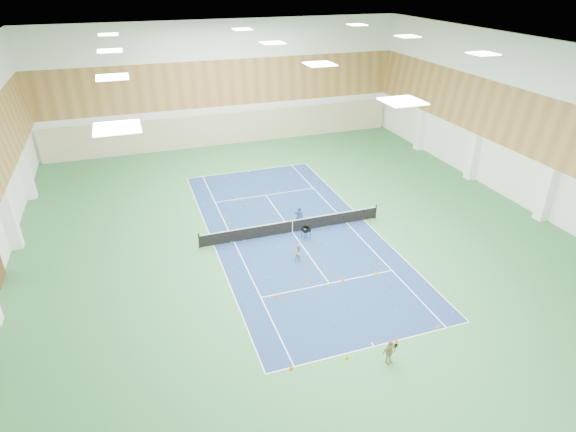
{
  "coord_description": "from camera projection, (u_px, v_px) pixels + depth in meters",
  "views": [
    {
      "loc": [
        -9.7,
        -27.25,
        16.32
      ],
      "look_at": [
        -0.75,
        -1.23,
        2.0
      ],
      "focal_mm": 30.0,
      "sensor_mm": 36.0,
      "label": 1
    }
  ],
  "objects": [
    {
      "name": "tennis_balls_scatter",
      "position": [
        292.0,
        232.0,
        33.17
      ],
      "size": [
        10.57,
        22.77,
        0.07
      ],
      "primitive_type": null,
      "color": "#B9D424",
      "rests_on": "ground"
    },
    {
      "name": "coach",
      "position": [
        299.0,
        217.0,
        33.53
      ],
      "size": [
        0.69,
        0.59,
        1.59
      ],
      "primitive_type": "imported",
      "rotation": [
        0.0,
        0.0,
        2.71
      ],
      "color": "navy",
      "rests_on": "ground"
    },
    {
      "name": "ground",
      "position": [
        292.0,
        232.0,
        33.19
      ],
      "size": [
        40.0,
        40.0,
        0.0
      ],
      "primitive_type": "plane",
      "color": "#2E6C3C",
      "rests_on": "ground"
    },
    {
      "name": "cone_base_d",
      "position": [
        438.0,
        326.0,
        24.38
      ],
      "size": [
        0.18,
        0.18,
        0.2
      ],
      "primitive_type": "cone",
      "color": "orange",
      "rests_on": "ground"
    },
    {
      "name": "room_shell",
      "position": [
        293.0,
        150.0,
        30.42
      ],
      "size": [
        36.0,
        40.0,
        12.0
      ],
      "primitive_type": null,
      "color": "white",
      "rests_on": "ground"
    },
    {
      "name": "cone_svc_a",
      "position": [
        277.0,
        296.0,
        26.63
      ],
      "size": [
        0.2,
        0.2,
        0.23
      ],
      "primitive_type": "cone",
      "color": "#FF490D",
      "rests_on": "ground"
    },
    {
      "name": "cone_svc_d",
      "position": [
        376.0,
        272.0,
        28.7
      ],
      "size": [
        0.18,
        0.18,
        0.2
      ],
      "primitive_type": "cone",
      "color": "#DA580B",
      "rests_on": "ground"
    },
    {
      "name": "child_court",
      "position": [
        299.0,
        253.0,
        29.69
      ],
      "size": [
        0.61,
        0.49,
        1.19
      ],
      "primitive_type": "imported",
      "rotation": [
        0.0,
        0.0,
        0.07
      ],
      "color": "#919199",
      "rests_on": "ground"
    },
    {
      "name": "ceiling_light_grid",
      "position": [
        293.0,
        52.0,
        27.69
      ],
      "size": [
        21.4,
        25.4,
        0.06
      ],
      "primitive_type": null,
      "color": "white",
      "rests_on": "room_shell"
    },
    {
      "name": "child_apron",
      "position": [
        389.0,
        352.0,
        22.01
      ],
      "size": [
        0.8,
        0.44,
        1.29
      ],
      "primitive_type": "imported",
      "rotation": [
        0.0,
        0.0,
        0.17
      ],
      "color": "#A1875C",
      "rests_on": "ground"
    },
    {
      "name": "cone_svc_b",
      "position": [
        306.0,
        281.0,
        27.9
      ],
      "size": [
        0.2,
        0.2,
        0.22
      ],
      "primitive_type": "cone",
      "color": "#E5500C",
      "rests_on": "ground"
    },
    {
      "name": "cone_base_c",
      "position": [
        397.0,
        340.0,
        23.46
      ],
      "size": [
        0.2,
        0.2,
        0.22
      ],
      "primitive_type": "cone",
      "color": "#FF460D",
      "rests_on": "ground"
    },
    {
      "name": "court_surface",
      "position": [
        292.0,
        232.0,
        33.19
      ],
      "size": [
        10.97,
        23.77,
        0.01
      ],
      "primitive_type": "cube",
      "color": "navy",
      "rests_on": "ground"
    },
    {
      "name": "tennis_net",
      "position": [
        292.0,
        225.0,
        32.93
      ],
      "size": [
        12.8,
        0.1,
        1.1
      ],
      "primitive_type": null,
      "color": "black",
      "rests_on": "ground"
    },
    {
      "name": "cone_base_a",
      "position": [
        291.0,
        367.0,
        21.85
      ],
      "size": [
        0.21,
        0.21,
        0.23
      ],
      "primitive_type": "cone",
      "color": "#ED4F0C",
      "rests_on": "ground"
    },
    {
      "name": "wood_cladding",
      "position": [
        293.0,
        119.0,
        29.5
      ],
      "size": [
        36.0,
        40.0,
        8.0
      ],
      "primitive_type": null,
      "color": "olive",
      "rests_on": "room_shell"
    },
    {
      "name": "cone_svc_c",
      "position": [
        343.0,
        279.0,
        28.06
      ],
      "size": [
        0.21,
        0.21,
        0.23
      ],
      "primitive_type": "cone",
      "color": "orange",
      "rests_on": "ground"
    },
    {
      "name": "back_curtain",
      "position": [
        228.0,
        129.0,
        49.02
      ],
      "size": [
        35.4,
        0.16,
        3.2
      ],
      "primitive_type": "cube",
      "color": "#C6B793",
      "rests_on": "ground"
    },
    {
      "name": "ball_cart",
      "position": [
        306.0,
        233.0,
        32.19
      ],
      "size": [
        0.62,
        0.62,
        0.89
      ],
      "primitive_type": null,
      "rotation": [
        0.0,
        0.0,
        0.22
      ],
      "color": "black",
      "rests_on": "ground"
    },
    {
      "name": "cone_base_b",
      "position": [
        347.0,
        357.0,
        22.43
      ],
      "size": [
        0.18,
        0.18,
        0.2
      ],
      "primitive_type": "cone",
      "color": "orange",
      "rests_on": "ground"
    }
  ]
}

